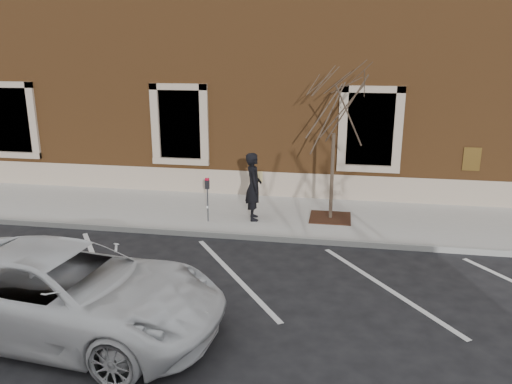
% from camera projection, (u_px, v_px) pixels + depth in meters
% --- Properties ---
extents(ground, '(120.00, 120.00, 0.00)m').
position_uv_depth(ground, '(252.00, 239.00, 12.92)').
color(ground, '#28282B').
rests_on(ground, ground).
extents(sidewalk_near, '(40.00, 3.50, 0.15)m').
position_uv_depth(sidewalk_near, '(263.00, 215.00, 14.56)').
color(sidewalk_near, '#B7B2AC').
rests_on(sidewalk_near, ground).
extents(curb_near, '(40.00, 0.12, 0.15)m').
position_uv_depth(curb_near, '(252.00, 237.00, 12.85)').
color(curb_near, '#9E9E99').
rests_on(curb_near, ground).
extents(parking_stripes, '(28.00, 4.40, 0.01)m').
position_uv_depth(parking_stripes, '(234.00, 275.00, 10.84)').
color(parking_stripes, silver).
rests_on(parking_stripes, ground).
extents(building_civic, '(40.00, 8.62, 8.00)m').
position_uv_depth(building_civic, '(288.00, 69.00, 19.15)').
color(building_civic, brown).
rests_on(building_civic, ground).
extents(man, '(0.62, 0.78, 1.89)m').
position_uv_depth(man, '(254.00, 186.00, 13.73)').
color(man, black).
rests_on(man, sidewalk_near).
extents(parking_meter, '(0.11, 0.09, 1.23)m').
position_uv_depth(parking_meter, '(207.00, 192.00, 13.58)').
color(parking_meter, '#595B60').
rests_on(parking_meter, sidewalk_near).
extents(tree_grate, '(1.14, 1.14, 0.03)m').
position_uv_depth(tree_grate, '(330.00, 218.00, 14.06)').
color(tree_grate, '#361711').
rests_on(tree_grate, sidewalk_near).
extents(sapling, '(2.63, 2.63, 4.39)m').
position_uv_depth(sapling, '(335.00, 109.00, 13.22)').
color(sapling, '#47332B').
rests_on(sapling, sidewalk_near).
extents(white_truck, '(5.69, 3.01, 1.52)m').
position_uv_depth(white_truck, '(66.00, 291.00, 8.50)').
color(white_truck, silver).
rests_on(white_truck, ground).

